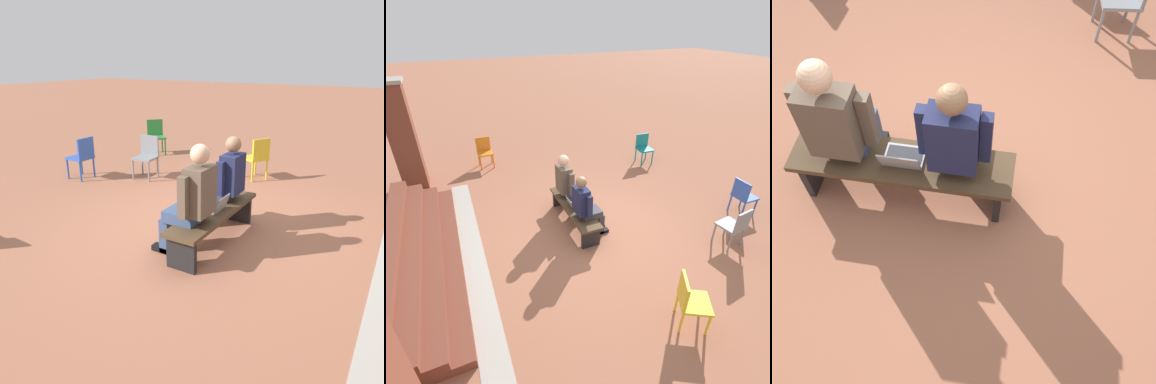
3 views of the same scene
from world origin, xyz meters
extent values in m
plane|color=#9E6047|center=(0.00, 0.00, 0.00)|extent=(60.00, 60.00, 0.00)
cube|color=#4C3823|center=(0.37, 0.32, 0.42)|extent=(1.80, 0.44, 0.05)
cube|color=black|center=(-0.43, 0.32, 0.20)|extent=(0.06, 0.37, 0.40)
cube|color=black|center=(1.17, 0.32, 0.20)|extent=(0.06, 0.37, 0.40)
cube|color=#383842|center=(-0.07, 0.15, 0.51)|extent=(0.32, 0.38, 0.13)
cube|color=#383842|center=(-0.15, -0.04, 0.23)|extent=(0.11, 0.11, 0.45)
cube|color=black|center=(-0.15, -0.10, 0.03)|extent=(0.11, 0.23, 0.07)
cube|color=#383842|center=(0.02, -0.04, 0.23)|extent=(0.11, 0.11, 0.45)
cube|color=black|center=(0.02, -0.10, 0.03)|extent=(0.11, 0.23, 0.07)
cube|color=#1E2347|center=(-0.07, 0.36, 0.84)|extent=(0.36, 0.23, 0.53)
cube|color=maroon|center=(-0.07, 0.24, 0.80)|extent=(0.05, 0.01, 0.32)
cube|color=#1E2347|center=(-0.30, 0.29, 0.82)|extent=(0.09, 0.10, 0.45)
cube|color=#1E2347|center=(0.16, 0.29, 0.82)|extent=(0.09, 0.10, 0.45)
sphere|color=#8C6647|center=(-0.07, 0.36, 1.24)|extent=(0.21, 0.21, 0.21)
cube|color=#384C75|center=(0.82, 0.13, 0.51)|extent=(0.35, 0.41, 0.14)
cube|color=#384C75|center=(0.73, -0.07, 0.23)|extent=(0.11, 0.12, 0.45)
cube|color=black|center=(0.73, -0.13, 0.04)|extent=(0.11, 0.25, 0.07)
cube|color=#384C75|center=(0.92, -0.07, 0.23)|extent=(0.11, 0.12, 0.45)
cube|color=black|center=(0.92, -0.13, 0.04)|extent=(0.11, 0.25, 0.07)
cube|color=brown|center=(0.82, 0.36, 0.87)|extent=(0.39, 0.25, 0.58)
cube|color=brown|center=(0.58, 0.29, 0.85)|extent=(0.09, 0.10, 0.49)
cube|color=brown|center=(1.07, 0.29, 0.85)|extent=(0.09, 0.10, 0.49)
sphere|color=#DBAD89|center=(0.82, 0.36, 1.30)|extent=(0.23, 0.23, 0.23)
cube|color=#9EA0A5|center=(0.35, 0.28, 0.46)|extent=(0.32, 0.22, 0.02)
cube|color=#2D2D33|center=(0.35, 0.27, 0.47)|extent=(0.29, 0.15, 0.00)
cube|color=#9EA0A5|center=(0.35, 0.42, 0.57)|extent=(0.32, 0.07, 0.19)
cube|color=#33519E|center=(0.35, 0.41, 0.57)|extent=(0.28, 0.06, 0.17)
cylinder|color=gray|center=(-1.22, -2.32, 0.20)|extent=(0.04, 0.04, 0.40)
cylinder|color=gray|center=(-1.26, -1.96, 0.20)|extent=(0.04, 0.04, 0.40)
cylinder|color=gray|center=(-1.58, -2.36, 0.20)|extent=(0.04, 0.04, 0.40)
cylinder|color=gray|center=(-1.62, -2.00, 0.20)|extent=(0.04, 0.04, 0.40)
camera|label=1|loc=(4.34, 2.34, 2.31)|focal=35.00mm
camera|label=2|loc=(-4.42, 2.34, 3.88)|focal=28.00mm
camera|label=3|loc=(-0.47, 2.34, 3.32)|focal=42.00mm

